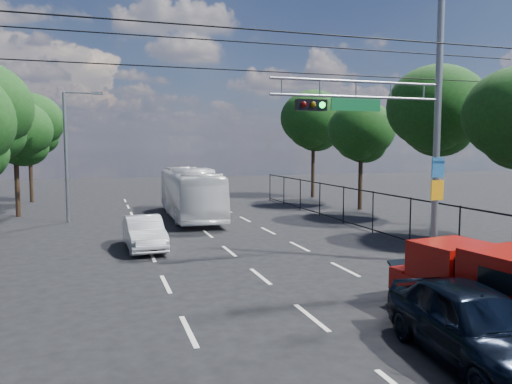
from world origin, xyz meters
name	(u,v)px	position (x,y,z in m)	size (l,w,h in m)	color
lane_markings	(218,242)	(0.00, 14.00, 0.01)	(6.12, 38.00, 0.01)	beige
signal_mast	(408,114)	(5.28, 7.99, 5.24)	(6.43, 0.39, 9.50)	slate
streetlight_left	(69,150)	(-6.33, 22.00, 3.94)	(2.09, 0.22, 7.08)	slate
utility_wires	(253,50)	(0.00, 8.83, 7.23)	(22.00, 5.04, 0.74)	black
fence_right	(394,216)	(7.60, 12.17, 1.03)	(0.06, 34.03, 2.00)	black
tree_right_c	(437,115)	(11.82, 15.02, 5.73)	(5.10, 5.10, 8.29)	black
tree_right_d	(361,135)	(11.42, 22.02, 4.85)	(4.32, 4.32, 7.02)	black
tree_right_e	(314,123)	(11.62, 30.02, 5.94)	(5.28, 5.28, 8.58)	black
tree_left_d	(15,136)	(-9.38, 25.02, 4.72)	(4.20, 4.20, 6.83)	black
tree_left_e	(29,127)	(-9.58, 33.02, 5.53)	(4.92, 4.92, 7.99)	black
red_pickup	(492,284)	(3.70, 2.20, 1.00)	(2.39, 5.19, 1.87)	black
navy_hatchback	(473,324)	(1.89, 0.71, 0.77)	(1.82, 4.52, 1.54)	black
white_bus	(190,193)	(0.19, 21.77, 1.43)	(2.41, 10.28, 2.86)	silver
white_van	(144,233)	(-3.16, 13.46, 0.66)	(1.39, 4.00, 1.32)	silver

